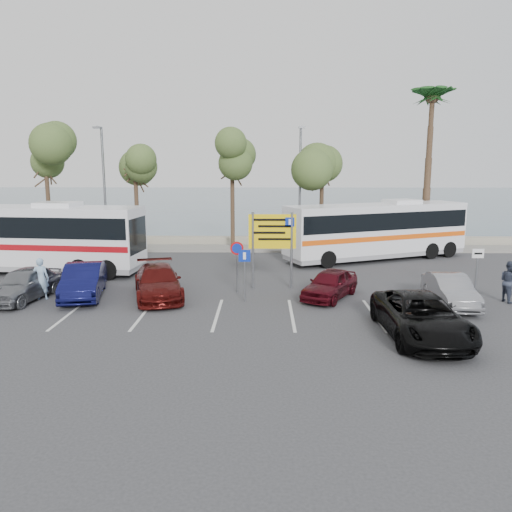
{
  "coord_description": "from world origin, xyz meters",
  "views": [
    {
      "loc": [
        0.58,
        -19.68,
        5.78
      ],
      "look_at": [
        0.25,
        3.0,
        1.58
      ],
      "focal_mm": 35.0,
      "sensor_mm": 36.0,
      "label": 1
    }
  ],
  "objects_px": {
    "street_lamp_left": "(104,182)",
    "car_silver_a": "(24,284)",
    "street_lamp_right": "(300,182)",
    "direction_sign": "(272,237)",
    "pedestrian_far": "(509,282)",
    "coach_bus_left": "(28,240)",
    "car_blue": "(84,281)",
    "car_maroon": "(158,282)",
    "coach_bus_right": "(377,232)",
    "pedestrian_near": "(41,279)",
    "car_silver_b": "(450,291)",
    "car_red": "(330,284)",
    "suv_black": "(421,317)"
  },
  "relations": [
    {
      "from": "car_maroon",
      "to": "pedestrian_near",
      "type": "bearing_deg",
      "value": 168.91
    },
    {
      "from": "direction_sign",
      "to": "car_silver_a",
      "type": "xyz_separation_m",
      "value": [
        -10.71,
        -2.2,
        -1.73
      ]
    },
    {
      "from": "street_lamp_right",
      "to": "suv_black",
      "type": "distance_m",
      "value": 17.69
    },
    {
      "from": "direction_sign",
      "to": "car_blue",
      "type": "bearing_deg",
      "value": -168.45
    },
    {
      "from": "street_lamp_right",
      "to": "suv_black",
      "type": "xyz_separation_m",
      "value": [
        2.9,
        -17.02,
        -3.87
      ]
    },
    {
      "from": "street_lamp_left",
      "to": "car_silver_a",
      "type": "bearing_deg",
      "value": -88.64
    },
    {
      "from": "car_red",
      "to": "suv_black",
      "type": "height_order",
      "value": "suv_black"
    },
    {
      "from": "car_silver_a",
      "to": "car_blue",
      "type": "bearing_deg",
      "value": 20.46
    },
    {
      "from": "coach_bus_left",
      "to": "car_red",
      "type": "distance_m",
      "value": 16.33
    },
    {
      "from": "coach_bus_left",
      "to": "car_red",
      "type": "xyz_separation_m",
      "value": [
        15.5,
        -5.0,
        -1.14
      ]
    },
    {
      "from": "coach_bus_left",
      "to": "car_silver_b",
      "type": "xyz_separation_m",
      "value": [
        20.3,
        -6.14,
        -1.12
      ]
    },
    {
      "from": "car_maroon",
      "to": "pedestrian_far",
      "type": "distance_m",
      "value": 15.04
    },
    {
      "from": "coach_bus_right",
      "to": "suv_black",
      "type": "distance_m",
      "value": 14.12
    },
    {
      "from": "street_lamp_right",
      "to": "direction_sign",
      "type": "height_order",
      "value": "street_lamp_right"
    },
    {
      "from": "suv_black",
      "to": "car_maroon",
      "type": "bearing_deg",
      "value": 151.78
    },
    {
      "from": "street_lamp_right",
      "to": "pedestrian_near",
      "type": "bearing_deg",
      "value": -134.07
    },
    {
      "from": "car_silver_a",
      "to": "street_lamp_left",
      "type": "bearing_deg",
      "value": 100.09
    },
    {
      "from": "direction_sign",
      "to": "pedestrian_far",
      "type": "distance_m",
      "value": 10.35
    },
    {
      "from": "street_lamp_left",
      "to": "pedestrian_near",
      "type": "relative_size",
      "value": 4.39
    },
    {
      "from": "coach_bus_left",
      "to": "car_blue",
      "type": "relative_size",
      "value": 2.81
    },
    {
      "from": "coach_bus_left",
      "to": "pedestrian_far",
      "type": "bearing_deg",
      "value": -13.45
    },
    {
      "from": "car_maroon",
      "to": "car_silver_b",
      "type": "xyz_separation_m",
      "value": [
        12.33,
        -1.14,
        -0.05
      ]
    },
    {
      "from": "street_lamp_left",
      "to": "pedestrian_far",
      "type": "xyz_separation_m",
      "value": [
        21.0,
        -12.52,
        -3.72
      ]
    },
    {
      "from": "street_lamp_right",
      "to": "car_maroon",
      "type": "relative_size",
      "value": 1.68
    },
    {
      "from": "coach_bus_left",
      "to": "street_lamp_right",
      "type": "bearing_deg",
      "value": 25.08
    },
    {
      "from": "direction_sign",
      "to": "coach_bus_left",
      "type": "distance_m",
      "value": 13.43
    },
    {
      "from": "coach_bus_right",
      "to": "car_blue",
      "type": "bearing_deg",
      "value": -148.7
    },
    {
      "from": "street_lamp_right",
      "to": "direction_sign",
      "type": "relative_size",
      "value": 2.23
    },
    {
      "from": "car_silver_a",
      "to": "car_silver_b",
      "type": "relative_size",
      "value": 1.06
    },
    {
      "from": "car_silver_b",
      "to": "street_lamp_left",
      "type": "bearing_deg",
      "value": 146.44
    },
    {
      "from": "suv_black",
      "to": "coach_bus_left",
      "type": "bearing_deg",
      "value": 149.31
    },
    {
      "from": "car_silver_a",
      "to": "car_maroon",
      "type": "relative_size",
      "value": 0.87
    },
    {
      "from": "car_silver_a",
      "to": "car_silver_b",
      "type": "height_order",
      "value": "car_silver_a"
    },
    {
      "from": "car_red",
      "to": "car_silver_b",
      "type": "bearing_deg",
      "value": 16.34
    },
    {
      "from": "street_lamp_right",
      "to": "car_maroon",
      "type": "height_order",
      "value": "street_lamp_right"
    },
    {
      "from": "car_red",
      "to": "direction_sign",
      "type": "bearing_deg",
      "value": 175.5
    },
    {
      "from": "street_lamp_right",
      "to": "car_silver_b",
      "type": "xyz_separation_m",
      "value": [
        5.3,
        -13.16,
        -3.95
      ]
    },
    {
      "from": "coach_bus_left",
      "to": "coach_bus_right",
      "type": "xyz_separation_m",
      "value": [
        19.5,
        4.0,
        -0.09
      ]
    },
    {
      "from": "coach_bus_right",
      "to": "car_blue",
      "type": "xyz_separation_m",
      "value": [
        -14.8,
        -9.0,
        -0.95
      ]
    },
    {
      "from": "street_lamp_right",
      "to": "car_silver_a",
      "type": "bearing_deg",
      "value": -135.42
    },
    {
      "from": "car_silver_a",
      "to": "pedestrian_far",
      "type": "distance_m",
      "value": 20.7
    },
    {
      "from": "street_lamp_right",
      "to": "car_blue",
      "type": "xyz_separation_m",
      "value": [
        -10.3,
        -12.02,
        -3.87
      ]
    },
    {
      "from": "street_lamp_left",
      "to": "pedestrian_far",
      "type": "relative_size",
      "value": 4.54
    },
    {
      "from": "car_silver_a",
      "to": "car_maroon",
      "type": "height_order",
      "value": "car_silver_a"
    },
    {
      "from": "car_red",
      "to": "pedestrian_far",
      "type": "xyz_separation_m",
      "value": [
        7.5,
        -0.5,
        0.25
      ]
    },
    {
      "from": "suv_black",
      "to": "pedestrian_far",
      "type": "distance_m",
      "value": 6.8
    },
    {
      "from": "car_silver_b",
      "to": "pedestrian_far",
      "type": "height_order",
      "value": "pedestrian_far"
    },
    {
      "from": "car_silver_a",
      "to": "pedestrian_far",
      "type": "relative_size",
      "value": 2.34
    },
    {
      "from": "street_lamp_left",
      "to": "car_silver_b",
      "type": "height_order",
      "value": "street_lamp_left"
    },
    {
      "from": "direction_sign",
      "to": "pedestrian_near",
      "type": "relative_size",
      "value": 1.98
    }
  ]
}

